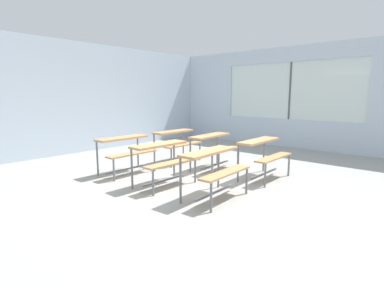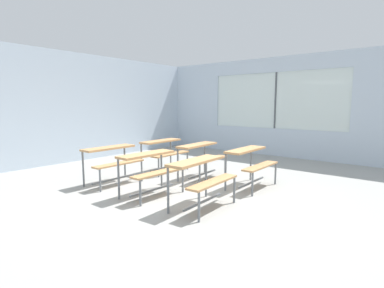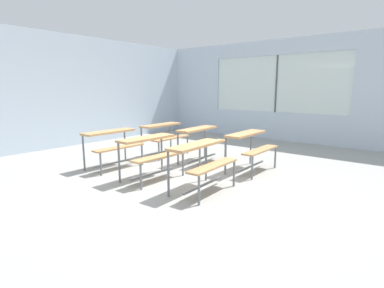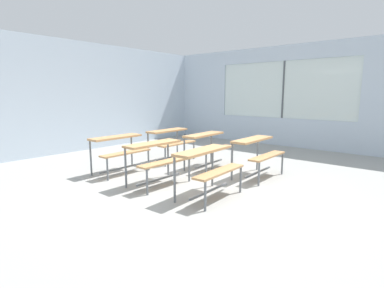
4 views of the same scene
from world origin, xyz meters
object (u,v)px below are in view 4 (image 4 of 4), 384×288
(desk_bench_r2c0, at_px, (119,145))
(desk_bench_r2c1, at_px, (171,137))
(desk_bench_r1c0, at_px, (157,153))
(desk_bench_r0c1, at_px, (257,148))
(desk_bench_r0c0, at_px, (208,162))
(desk_bench_r1c1, at_px, (208,142))

(desk_bench_r2c0, height_order, desk_bench_r2c1, same)
(desk_bench_r1c0, xyz_separation_m, desk_bench_r2c0, (0.05, 1.17, 0.00))
(desk_bench_r1c0, height_order, desk_bench_r2c0, same)
(desk_bench_r0c1, distance_m, desk_bench_r2c1, 2.25)
(desk_bench_r1c0, distance_m, desk_bench_r2c0, 1.17)
(desk_bench_r1c0, height_order, desk_bench_r2c1, same)
(desk_bench_r0c0, height_order, desk_bench_r1c1, same)
(desk_bench_r0c1, height_order, desk_bench_r1c0, same)
(desk_bench_r0c1, distance_m, desk_bench_r2c0, 2.73)
(desk_bench_r0c0, bearing_deg, desk_bench_r1c0, 90.19)
(desk_bench_r0c0, height_order, desk_bench_r1c0, same)
(desk_bench_r0c1, xyz_separation_m, desk_bench_r2c1, (-0.06, 2.25, 0.00))
(desk_bench_r0c1, relative_size, desk_bench_r2c0, 1.00)
(desk_bench_r2c0, bearing_deg, desk_bench_r1c0, -92.41)
(desk_bench_r1c0, bearing_deg, desk_bench_r1c1, 2.36)
(desk_bench_r0c1, relative_size, desk_bench_r1c1, 0.98)
(desk_bench_r1c0, xyz_separation_m, desk_bench_r2c1, (1.51, 1.14, 0.00))
(desk_bench_r0c0, distance_m, desk_bench_r1c1, 1.83)
(desk_bench_r1c0, bearing_deg, desk_bench_r0c1, -34.26)
(desk_bench_r1c1, bearing_deg, desk_bench_r2c1, 87.57)
(desk_bench_r1c0, distance_m, desk_bench_r2c1, 1.89)
(desk_bench_r0c1, bearing_deg, desk_bench_r0c0, 178.01)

